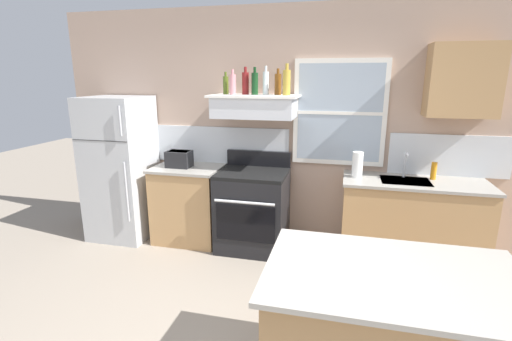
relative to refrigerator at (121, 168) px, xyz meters
The scene contains 18 objects.
back_wall 2.03m from the refrigerator, 11.29° to the left, with size 5.40×0.11×2.70m.
refrigerator is the anchor object (origin of this frame).
counter_left_of_stove 0.94m from the refrigerator, ahead, with size 0.79×0.63×0.91m.
toaster 0.78m from the refrigerator, ahead, with size 0.30×0.20×0.19m.
stove_range 1.70m from the refrigerator, ahead, with size 0.76×0.69×1.09m.
range_hood_shelf 1.82m from the refrigerator, ahead, with size 0.96×0.52×0.24m.
bottle_olive_oil_square 1.65m from the refrigerator, ahead, with size 0.06×0.06×0.24m.
bottle_rose_pink 1.73m from the refrigerator, ahead, with size 0.07×0.07×0.27m.
bottle_red_label_wine 1.85m from the refrigerator, ahead, with size 0.07×0.07×0.29m.
bottle_dark_green_wine 1.94m from the refrigerator, ahead, with size 0.07×0.07×0.29m.
bottle_clear_tall 2.04m from the refrigerator, ahead, with size 0.06×0.06×0.30m.
bottle_amber_wine 2.15m from the refrigerator, ahead, with size 0.07×0.07×0.28m.
bottle_champagne_gold_foil 2.25m from the refrigerator, ahead, with size 0.08×0.08×0.32m.
counter_right_with_sink 3.37m from the refrigerator, ahead, with size 1.43×0.63×0.91m.
sink_faucet 3.26m from the refrigerator, ahead, with size 0.03×0.17×0.28m.
paper_towel_roll 2.78m from the refrigerator, ahead, with size 0.11×0.11×0.27m, color white.
dish_soap_bottle 3.54m from the refrigerator, ahead, with size 0.06×0.06×0.18m, color orange.
upper_cabinet_right 3.85m from the refrigerator, ahead, with size 0.64×0.32×0.70m.
Camera 1 is at (0.73, -2.00, 1.95)m, focal length 26.00 mm.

